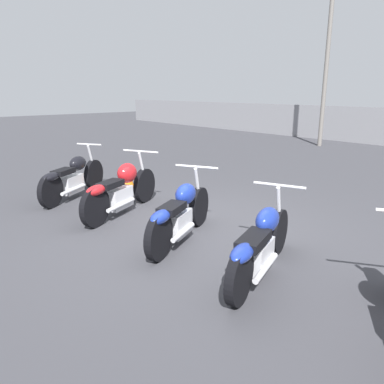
{
  "coord_description": "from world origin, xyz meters",
  "views": [
    {
      "loc": [
        3.99,
        -3.6,
        2.08
      ],
      "look_at": [
        0.0,
        -0.18,
        0.65
      ],
      "focal_mm": 35.0,
      "sensor_mm": 36.0,
      "label": 1
    }
  ],
  "objects_px": {
    "motorcycle_slot_1": "(121,189)",
    "motorcycle_slot_2": "(180,214)",
    "light_pole_left": "(332,8)",
    "motorcycle_slot_0": "(72,178)",
    "traffic_cone_near": "(126,175)",
    "motorcycle_slot_3": "(261,244)"
  },
  "relations": [
    {
      "from": "motorcycle_slot_3",
      "to": "traffic_cone_near",
      "type": "height_order",
      "value": "motorcycle_slot_3"
    },
    {
      "from": "light_pole_left",
      "to": "traffic_cone_near",
      "type": "relative_size",
      "value": 16.26
    },
    {
      "from": "motorcycle_slot_1",
      "to": "traffic_cone_near",
      "type": "xyz_separation_m",
      "value": [
        -1.62,
        1.07,
        -0.18
      ]
    },
    {
      "from": "motorcycle_slot_2",
      "to": "light_pole_left",
      "type": "bearing_deg",
      "value": 84.17
    },
    {
      "from": "motorcycle_slot_0",
      "to": "motorcycle_slot_1",
      "type": "distance_m",
      "value": 1.53
    },
    {
      "from": "traffic_cone_near",
      "to": "motorcycle_slot_2",
      "type": "bearing_deg",
      "value": -18.42
    },
    {
      "from": "motorcycle_slot_3",
      "to": "motorcycle_slot_2",
      "type": "bearing_deg",
      "value": 160.51
    },
    {
      "from": "light_pole_left",
      "to": "traffic_cone_near",
      "type": "xyz_separation_m",
      "value": [
        0.67,
        -9.08,
        -4.67
      ]
    },
    {
      "from": "motorcycle_slot_1",
      "to": "motorcycle_slot_2",
      "type": "relative_size",
      "value": 1.09
    },
    {
      "from": "motorcycle_slot_1",
      "to": "motorcycle_slot_2",
      "type": "xyz_separation_m",
      "value": [
        1.64,
        -0.01,
        -0.03
      ]
    },
    {
      "from": "motorcycle_slot_2",
      "to": "traffic_cone_near",
      "type": "xyz_separation_m",
      "value": [
        -3.26,
        1.09,
        -0.15
      ]
    },
    {
      "from": "light_pole_left",
      "to": "motorcycle_slot_2",
      "type": "relative_size",
      "value": 4.65
    },
    {
      "from": "light_pole_left",
      "to": "traffic_cone_near",
      "type": "distance_m",
      "value": 10.23
    },
    {
      "from": "motorcycle_slot_3",
      "to": "motorcycle_slot_0",
      "type": "bearing_deg",
      "value": 161.76
    },
    {
      "from": "motorcycle_slot_2",
      "to": "traffic_cone_near",
      "type": "distance_m",
      "value": 3.44
    },
    {
      "from": "motorcycle_slot_1",
      "to": "motorcycle_slot_0",
      "type": "bearing_deg",
      "value": 162.36
    },
    {
      "from": "motorcycle_slot_2",
      "to": "traffic_cone_near",
      "type": "bearing_deg",
      "value": 134.62
    },
    {
      "from": "motorcycle_slot_0",
      "to": "traffic_cone_near",
      "type": "height_order",
      "value": "motorcycle_slot_0"
    },
    {
      "from": "light_pole_left",
      "to": "traffic_cone_near",
      "type": "height_order",
      "value": "light_pole_left"
    },
    {
      "from": "motorcycle_slot_0",
      "to": "motorcycle_slot_2",
      "type": "distance_m",
      "value": 3.16
    },
    {
      "from": "motorcycle_slot_2",
      "to": "motorcycle_slot_3",
      "type": "height_order",
      "value": "motorcycle_slot_2"
    },
    {
      "from": "light_pole_left",
      "to": "motorcycle_slot_0",
      "type": "relative_size",
      "value": 4.62
    }
  ]
}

